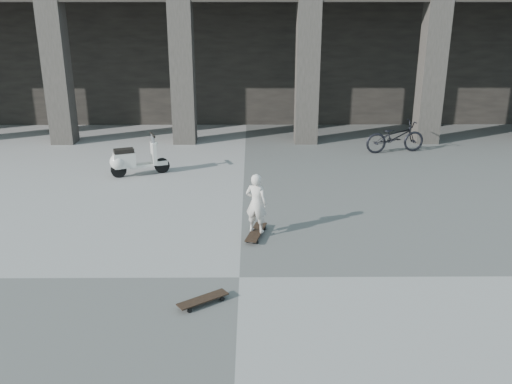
{
  "coord_description": "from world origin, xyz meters",
  "views": [
    {
      "loc": [
        0.19,
        -7.25,
        3.86
      ],
      "look_at": [
        0.27,
        2.04,
        0.65
      ],
      "focal_mm": 38.0,
      "sensor_mm": 36.0,
      "label": 1
    }
  ],
  "objects_px": {
    "skateboard_spare": "(203,300)",
    "bicycle": "(395,137)",
    "longboard": "(256,232)",
    "scooter": "(130,160)",
    "child": "(256,203)"
  },
  "relations": [
    {
      "from": "longboard",
      "to": "child",
      "type": "distance_m",
      "value": 0.55
    },
    {
      "from": "skateboard_spare",
      "to": "bicycle",
      "type": "height_order",
      "value": "bicycle"
    },
    {
      "from": "child",
      "to": "bicycle",
      "type": "xyz_separation_m",
      "value": [
        3.88,
        5.76,
        -0.18
      ]
    },
    {
      "from": "longboard",
      "to": "child",
      "type": "height_order",
      "value": "child"
    },
    {
      "from": "skateboard_spare",
      "to": "bicycle",
      "type": "relative_size",
      "value": 0.42
    },
    {
      "from": "scooter",
      "to": "child",
      "type": "bearing_deg",
      "value": -71.43
    },
    {
      "from": "bicycle",
      "to": "longboard",
      "type": "bearing_deg",
      "value": 135.19
    },
    {
      "from": "skateboard_spare",
      "to": "child",
      "type": "xyz_separation_m",
      "value": [
        0.74,
        2.31,
        0.55
      ]
    },
    {
      "from": "scooter",
      "to": "bicycle",
      "type": "height_order",
      "value": "scooter"
    },
    {
      "from": "longboard",
      "to": "scooter",
      "type": "height_order",
      "value": "scooter"
    },
    {
      "from": "scooter",
      "to": "longboard",
      "type": "bearing_deg",
      "value": -71.43
    },
    {
      "from": "skateboard_spare",
      "to": "child",
      "type": "height_order",
      "value": "child"
    },
    {
      "from": "longboard",
      "to": "bicycle",
      "type": "relative_size",
      "value": 0.54
    },
    {
      "from": "skateboard_spare",
      "to": "scooter",
      "type": "bearing_deg",
      "value": 75.34
    },
    {
      "from": "child",
      "to": "scooter",
      "type": "bearing_deg",
      "value": -28.2
    }
  ]
}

